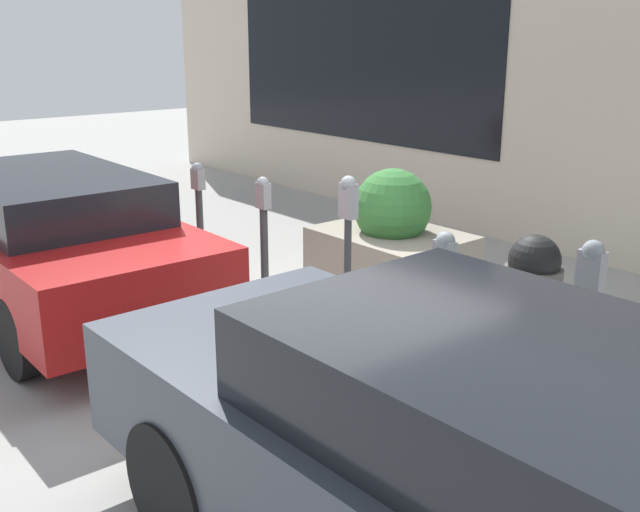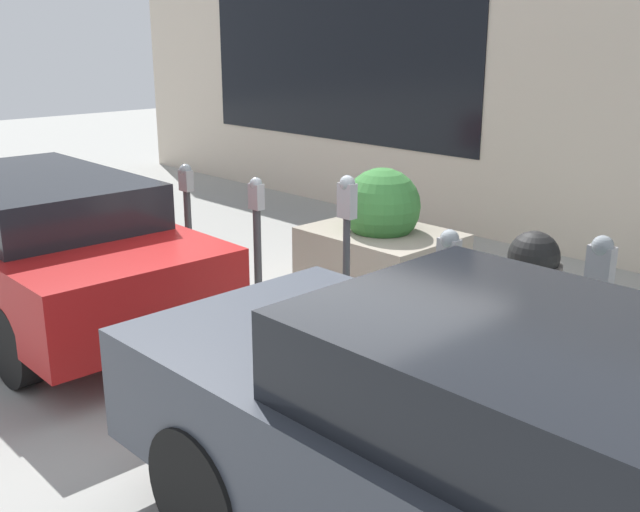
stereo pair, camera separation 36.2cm
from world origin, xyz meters
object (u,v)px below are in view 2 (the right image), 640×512
parked_car_front (538,472)px  trash_bin (530,303)px  parking_meter_middle (347,233)px  planter_box (381,243)px  parking_meter_fourth (257,232)px  parking_meter_farthest (188,211)px  parked_car_middle (32,239)px  parking_meter_second (448,274)px  parking_meter_nearest (595,316)px

parked_car_front → trash_bin: size_ratio=3.82×
parking_meter_middle → planter_box: 1.78m
parked_car_front → trash_bin: (1.48, -2.39, -0.21)m
parking_meter_fourth → parking_meter_farthest: 1.12m
parked_car_front → parked_car_middle: size_ratio=0.96×
parking_meter_second → parking_meter_middle: (1.08, -0.01, 0.10)m
parking_meter_second → trash_bin: size_ratio=1.08×
parking_meter_middle → parking_meter_fourth: parking_meter_middle is taller
planter_box → trash_bin: size_ratio=1.29×
parking_meter_middle → parked_car_front: (-2.84, 1.67, -0.24)m
parking_meter_nearest → parked_car_middle: 5.23m
parking_meter_farthest → parking_meter_fourth: bearing=-177.8°
parking_meter_fourth → trash_bin: parking_meter_fourth is taller
planter_box → parking_meter_second: bearing=143.5°
parking_meter_middle → parking_meter_farthest: 2.32m
parked_car_front → parking_meter_nearest: bearing=-70.8°
planter_box → parking_meter_nearest: bearing=154.8°
parking_meter_second → planter_box: bearing=-36.5°
parking_meter_nearest → planter_box: (3.15, -1.48, -0.45)m
parking_meter_nearest → parking_meter_middle: 2.26m
parked_car_middle → parking_meter_farthest: bearing=-104.3°
parked_car_middle → parked_car_front: bearing=-179.8°
parking_meter_nearest → parking_meter_middle: parking_meter_middle is taller
parking_meter_nearest → trash_bin: parking_meter_nearest is taller
planter_box → parked_car_front: size_ratio=0.34×
parking_meter_middle → planter_box: parking_meter_middle is taller
parking_meter_second → parked_car_front: size_ratio=0.28×
parking_meter_second → trash_bin: bearing=-110.8°
parking_meter_middle → parked_car_middle: bearing=30.0°
parking_meter_nearest → parked_car_front: parked_car_front is taller
planter_box → parked_car_front: bearing=140.2°
parking_meter_fourth → trash_bin: (-2.55, -0.74, -0.24)m
parking_meter_middle → parking_meter_nearest: bearing=179.0°
planter_box → parked_car_front: parked_car_front is taller
planter_box → parking_meter_fourth: bearing=78.4°
parking_meter_second → parking_meter_nearest: bearing=178.8°
trash_bin → parking_meter_middle: bearing=27.9°
planter_box → parked_car_middle: 3.55m
parking_meter_nearest → parked_car_front: (-0.58, 1.63, -0.14)m
parking_meter_nearest → parked_car_front: size_ratio=0.32×
parking_meter_farthest → planter_box: 2.10m
parking_meter_second → parked_car_front: (-1.76, 1.66, -0.14)m
parking_meter_farthest → trash_bin: (-3.67, -0.78, -0.26)m
parking_meter_second → parking_meter_middle: parking_meter_middle is taller
parking_meter_fourth → parked_car_middle: size_ratio=0.29×
parked_car_front → parking_meter_farthest: bearing=-17.8°
parking_meter_nearest → planter_box: bearing=-25.2°
parking_meter_nearest → parked_car_middle: bearing=17.1°
parking_meter_fourth → parking_meter_second: bearing=-179.9°
parking_meter_fourth → trash_bin: size_ratio=1.15×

